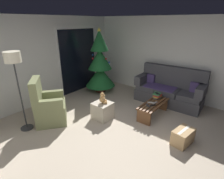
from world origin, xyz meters
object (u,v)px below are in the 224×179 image
object	(u,v)px
christmas_tree	(100,65)
armchair	(48,107)
cell_phone	(157,93)
floor_lamp	(14,65)
cardboard_box_taped_mid_floor	(183,137)
coffee_table	(153,107)
remote_white	(151,103)
couch	(169,90)
book_stack	(157,96)
ottoman	(103,110)
remote_silver	(155,103)
teddy_bear_honey	(103,99)
remote_black	(153,105)
remote_graphite	(148,105)

from	to	relation	value
christmas_tree	armchair	bearing A→B (deg)	-170.16
christmas_tree	cell_phone	bearing A→B (deg)	-91.69
floor_lamp	cardboard_box_taped_mid_floor	xyz separation A→B (m)	(1.74, -3.01, -1.35)
coffee_table	armchair	distance (m)	2.63
remote_white	cell_phone	distance (m)	0.42
couch	coffee_table	size ratio (longest dim) A/B	1.79
book_stack	ottoman	xyz separation A→B (m)	(-1.27, 0.88, -0.22)
remote_silver	cardboard_box_taped_mid_floor	size ratio (longest dim) A/B	0.30
floor_lamp	teddy_bear_honey	bearing A→B (deg)	-36.18
coffee_table	remote_black	world-z (taller)	remote_black
remote_silver	book_stack	xyz separation A→B (m)	(0.34, 0.10, 0.06)
remote_black	ottoman	world-z (taller)	ottoman
remote_graphite	cell_phone	distance (m)	0.61
book_stack	cell_phone	world-z (taller)	cell_phone
remote_black	cell_phone	bearing A→B (deg)	139.44
couch	remote_white	size ratio (longest dim) A/B	12.61
floor_lamp	remote_white	bearing A→B (deg)	-40.01
cell_phone	remote_white	bearing A→B (deg)	-154.45
remote_white	remote_graphite	bearing A→B (deg)	159.67
christmas_tree	teddy_bear_honey	bearing A→B (deg)	-135.64
cardboard_box_taped_mid_floor	armchair	bearing A→B (deg)	113.54
cell_phone	christmas_tree	size ratio (longest dim) A/B	0.07
remote_white	cardboard_box_taped_mid_floor	size ratio (longest dim) A/B	0.30
teddy_bear_honey	remote_silver	bearing A→B (deg)	-46.71
couch	teddy_bear_honey	xyz separation A→B (m)	(-1.94, 0.94, 0.15)
armchair	ottoman	bearing A→B (deg)	-42.93
coffee_table	book_stack	bearing A→B (deg)	11.56
coffee_table	book_stack	world-z (taller)	book_stack
floor_lamp	couch	bearing A→B (deg)	-30.62
remote_graphite	floor_lamp	distance (m)	3.13
floor_lamp	ottoman	world-z (taller)	floor_lamp
cell_phone	teddy_bear_honey	size ratio (longest dim) A/B	0.50
couch	remote_black	world-z (taller)	couch
remote_white	book_stack	xyz separation A→B (m)	(0.40, 0.01, 0.06)
couch	coffee_table	world-z (taller)	couch
book_stack	remote_black	bearing A→B (deg)	-165.70
christmas_tree	armchair	xyz separation A→B (m)	(-2.29, -0.40, -0.55)
remote_black	remote_silver	bearing A→B (deg)	133.92
cell_phone	remote_graphite	bearing A→B (deg)	-152.45
remote_black	teddy_bear_honey	distance (m)	1.27
remote_black	cell_phone	xyz separation A→B (m)	(0.50, 0.13, 0.12)
book_stack	cardboard_box_taped_mid_floor	size ratio (longest dim) A/B	0.49
couch	floor_lamp	distance (m)	4.12
remote_silver	remote_white	bearing A→B (deg)	45.27
couch	christmas_tree	world-z (taller)	christmas_tree
coffee_table	remote_graphite	world-z (taller)	remote_graphite
coffee_table	christmas_tree	size ratio (longest dim) A/B	0.51
couch	cardboard_box_taped_mid_floor	distance (m)	1.96
floor_lamp	teddy_bear_honey	distance (m)	2.06
remote_black	remote_graphite	xyz separation A→B (m)	(-0.10, 0.09, 0.00)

